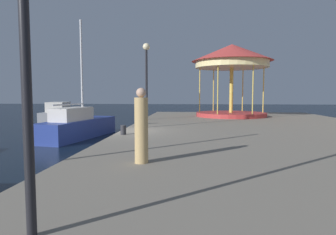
{
  "coord_description": "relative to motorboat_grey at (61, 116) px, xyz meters",
  "views": [
    {
      "loc": [
        3.35,
        -13.74,
        2.53
      ],
      "look_at": [
        2.04,
        2.51,
        1.24
      ],
      "focal_mm": 31.82,
      "sensor_mm": 36.0,
      "label": 1
    }
  ],
  "objects": [
    {
      "name": "person_by_the_water",
      "position": [
        9.85,
        -17.02,
        0.98
      ],
      "size": [
        0.34,
        0.34,
        1.88
      ],
      "color": "tan",
      "rests_on": "quay_dock"
    },
    {
      "name": "motorboat_grey",
      "position": [
        0.0,
        0.0,
        0.0
      ],
      "size": [
        2.3,
        4.67,
        1.86
      ],
      "color": "gray",
      "rests_on": "ground"
    },
    {
      "name": "ground_plane",
      "position": [
        7.76,
        -10.57,
        -0.7
      ],
      "size": [
        120.0,
        120.0,
        0.0
      ],
      "primitive_type": "plane",
      "color": "black"
    },
    {
      "name": "bollard_north",
      "position": [
        8.33,
        -7.38,
        0.3
      ],
      "size": [
        0.24,
        0.24,
        0.4
      ],
      "primitive_type": "cylinder",
      "color": "#2D2D33",
      "rests_on": "quay_dock"
    },
    {
      "name": "sailboat_blue",
      "position": [
        4.58,
        -7.84,
        0.0
      ],
      "size": [
        2.8,
        6.26,
        6.79
      ],
      "color": "navy",
      "rests_on": "ground"
    },
    {
      "name": "carousel",
      "position": [
        14.12,
        -1.07,
        4.19
      ],
      "size": [
        6.13,
        6.13,
        5.5
      ],
      "color": "#B23333",
      "rests_on": "quay_dock"
    },
    {
      "name": "lamp_post_mid_promenade",
      "position": [
        8.77,
        -9.09,
        3.04
      ],
      "size": [
        0.36,
        0.36,
        4.31
      ],
      "color": "black",
      "rests_on": "quay_dock"
    },
    {
      "name": "quay_dock",
      "position": [
        14.65,
        -10.57,
        -0.3
      ],
      "size": [
        13.78,
        29.7,
        0.8
      ],
      "primitive_type": "cube",
      "color": "gray",
      "rests_on": "ground"
    },
    {
      "name": "bollard_center",
      "position": [
        8.19,
        -11.92,
        0.3
      ],
      "size": [
        0.24,
        0.24,
        0.4
      ],
      "primitive_type": "cylinder",
      "color": "#2D2D33",
      "rests_on": "quay_dock"
    }
  ]
}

